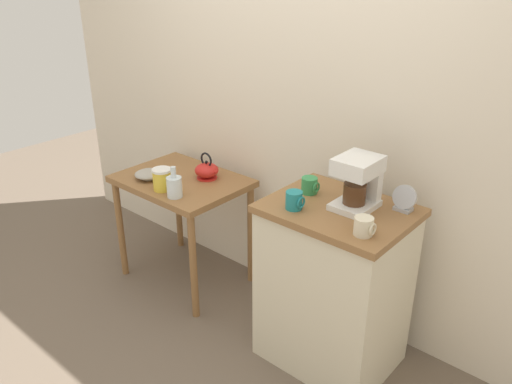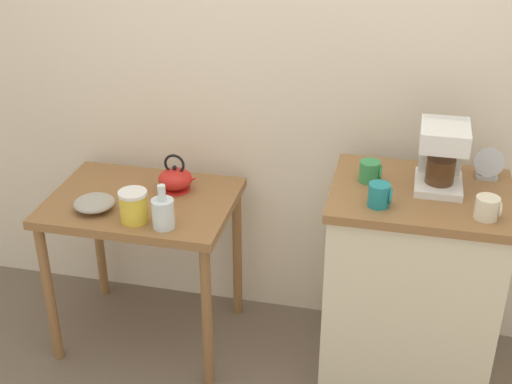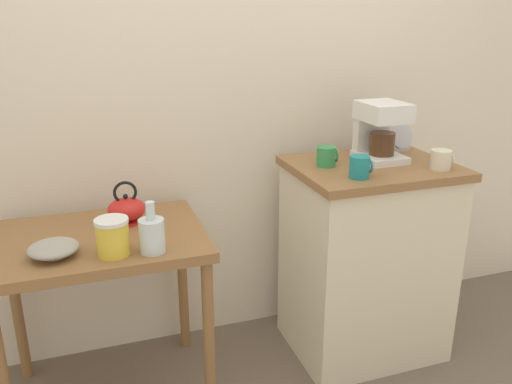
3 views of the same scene
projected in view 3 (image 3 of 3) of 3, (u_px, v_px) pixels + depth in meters
ground_plane at (248, 364)px, 2.42m from camera, size 8.00×8.00×0.00m
back_wall at (240, 47)px, 2.35m from camera, size 4.40×0.10×2.80m
wooden_table at (101, 260)px, 2.02m from camera, size 0.80×0.59×0.74m
kitchen_counter at (366, 259)px, 2.42m from camera, size 0.70×0.55×0.92m
bowl_stoneware at (53, 248)px, 1.81m from camera, size 0.17×0.17×0.06m
teakettle at (127, 209)px, 2.10m from camera, size 0.18×0.15×0.17m
glass_carafe_vase at (152, 234)px, 1.83m from camera, size 0.09×0.09×0.19m
canister_enamel at (113, 237)px, 1.81m from camera, size 0.12×0.12×0.13m
coffee_maker at (379, 128)px, 2.30m from camera, size 0.18×0.22×0.26m
mug_dark_teal at (360, 167)px, 2.07m from camera, size 0.09×0.08×0.09m
mug_tall_green at (327, 156)px, 2.23m from camera, size 0.09×0.08×0.08m
mug_small_cream at (441, 160)px, 2.19m from camera, size 0.09×0.09×0.08m
table_clock at (401, 139)px, 2.48m from camera, size 0.12×0.06×0.13m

